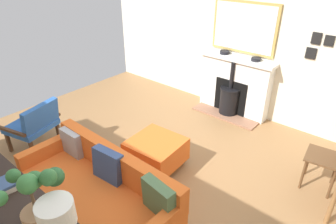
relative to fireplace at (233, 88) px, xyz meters
name	(u,v)px	position (x,y,z in m)	size (l,w,h in m)	color
ground_plane	(145,184)	(2.45, 0.14, -0.48)	(5.32, 6.35, 0.01)	olive
wall_left	(253,34)	(-0.21, 0.14, 0.95)	(0.12, 6.35, 2.86)	silver
fireplace	(233,88)	(0.00, 0.00, 0.00)	(0.54, 1.36, 1.05)	#93664C
mirror_over_mantel	(244,27)	(-0.12, 0.00, 1.05)	(0.04, 1.14, 0.84)	tan
mantel_bowl_near	(225,52)	(-0.03, -0.27, 0.61)	(0.17, 0.17, 0.06)	black
mantel_bowl_far	(256,59)	(-0.03, 0.32, 0.60)	(0.16, 0.16, 0.05)	black
sofa	(99,192)	(3.10, 0.10, -0.14)	(0.82, 1.95, 0.77)	#B2B2B7
ottoman	(156,151)	(2.08, 0.01, -0.22)	(0.70, 0.71, 0.42)	#B2B2B7
armchair_accent	(35,123)	(2.90, -1.63, -0.03)	(0.79, 0.73, 0.77)	#4C3321
console_table	(23,212)	(3.87, 0.10, 0.19)	(0.42, 1.82, 0.74)	black
table_lamp_far_end	(57,216)	(3.87, 0.78, 0.64)	(0.25, 0.25, 0.48)	beige
potted_plant	(37,198)	(3.85, 0.46, 0.57)	(0.50, 0.40, 0.62)	#99704C
book_stack	(3,186)	(3.88, -0.20, 0.31)	(0.26, 0.22, 0.08)	beige
dining_chair_near_fireplace	(332,156)	(1.05, 1.90, 0.03)	(0.44, 0.44, 0.84)	brown
photo_gallery_row	(318,45)	(-0.14, 1.17, 0.98)	(0.02, 0.34, 0.39)	black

